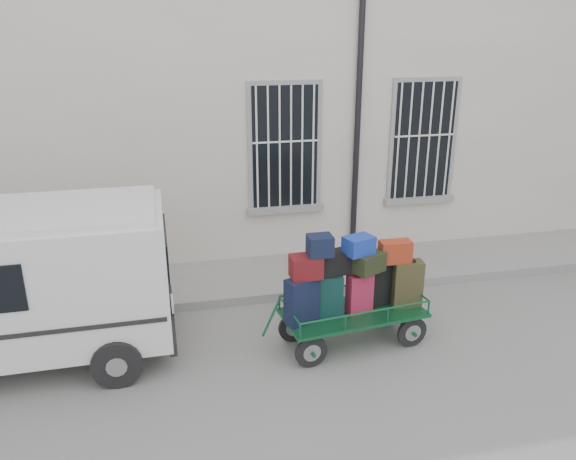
{
  "coord_description": "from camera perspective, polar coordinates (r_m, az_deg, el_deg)",
  "views": [
    {
      "loc": [
        -2.55,
        -6.83,
        4.35
      ],
      "look_at": [
        -0.79,
        1.0,
        1.39
      ],
      "focal_mm": 35.0,
      "sensor_mm": 36.0,
      "label": 1
    }
  ],
  "objects": [
    {
      "name": "sidewalk",
      "position": [
        10.31,
        2.8,
        -4.3
      ],
      "size": [
        24.0,
        1.7,
        0.15
      ],
      "primitive_type": "cube",
      "color": "gray",
      "rests_on": "ground"
    },
    {
      "name": "building",
      "position": [
        12.66,
        -1.02,
        14.09
      ],
      "size": [
        24.0,
        5.15,
        6.0
      ],
      "color": "beige",
      "rests_on": "ground"
    },
    {
      "name": "ground",
      "position": [
        8.49,
        6.79,
        -10.76
      ],
      "size": [
        80.0,
        80.0,
        0.0
      ],
      "primitive_type": "plane",
      "color": "slate",
      "rests_on": "ground"
    },
    {
      "name": "van",
      "position": [
        8.19,
        -27.01,
        -4.52
      ],
      "size": [
        4.3,
        1.99,
        2.15
      ],
      "rotation": [
        0.0,
        0.0,
        0.01
      ],
      "color": "silver",
      "rests_on": "ground"
    },
    {
      "name": "luggage_cart",
      "position": [
        7.89,
        6.49,
        -5.93
      ],
      "size": [
        2.4,
        1.14,
        1.75
      ],
      "rotation": [
        0.0,
        0.0,
        0.12
      ],
      "color": "black",
      "rests_on": "ground"
    }
  ]
}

